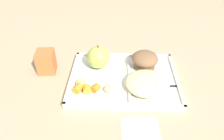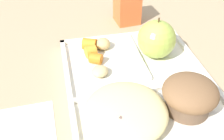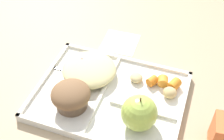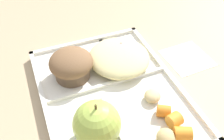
{
  "view_description": "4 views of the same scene",
  "coord_description": "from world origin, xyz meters",
  "views": [
    {
      "loc": [
        -0.02,
        -0.61,
        0.51
      ],
      "look_at": [
        -0.04,
        -0.0,
        0.05
      ],
      "focal_mm": 35.71,
      "sensor_mm": 36.0,
      "label": 1
    },
    {
      "loc": [
        0.37,
        -0.14,
        0.37
      ],
      "look_at": [
        -0.04,
        -0.05,
        0.03
      ],
      "focal_mm": 43.71,
      "sensor_mm": 36.0,
      "label": 2
    },
    {
      "loc": [
        -0.17,
        0.48,
        0.6
      ],
      "look_at": [
        0.01,
        -0.04,
        0.06
      ],
      "focal_mm": 49.03,
      "sensor_mm": 36.0,
      "label": 3
    },
    {
      "loc": [
        -0.33,
        0.13,
        0.42
      ],
      "look_at": [
        0.02,
        -0.01,
        0.06
      ],
      "focal_mm": 40.63,
      "sensor_mm": 36.0,
      "label": 4
    }
  ],
  "objects": [
    {
      "name": "bran_muffin",
      "position": [
        0.08,
        0.06,
        0.05
      ],
      "size": [
        0.1,
        0.1,
        0.06
      ],
      "color": "brown",
      "rests_on": "lunch_tray"
    },
    {
      "name": "meatball_front",
      "position": [
        0.11,
        -0.04,
        0.03
      ],
      "size": [
        0.04,
        0.04,
        0.04
      ],
      "primitive_type": "sphere",
      "color": "brown",
      "rests_on": "lunch_tray"
    },
    {
      "name": "milk_carton",
      "position": [
        -0.28,
        0.05,
        0.04
      ],
      "size": [
        0.07,
        0.07,
        0.09
      ],
      "primitive_type": "cube",
      "rotation": [
        0.0,
        0.0,
        0.09
      ],
      "color": "orange",
      "rests_on": "ground"
    },
    {
      "name": "ground",
      "position": [
        0.0,
        0.0,
        0.0
      ],
      "size": [
        6.0,
        6.0,
        0.0
      ],
      "primitive_type": "plane",
      "color": "tan"
    },
    {
      "name": "carrot_slice_near_corner",
      "position": [
        -0.09,
        -0.07,
        0.03
      ],
      "size": [
        0.03,
        0.03,
        0.02
      ],
      "primitive_type": "cylinder",
      "rotation": [
        0.0,
        1.57,
        1.04
      ],
      "color": "orange",
      "rests_on": "lunch_tray"
    },
    {
      "name": "meatball_back",
      "position": [
        0.1,
        -0.06,
        0.03
      ],
      "size": [
        0.04,
        0.04,
        0.04
      ],
      "primitive_type": "sphere",
      "color": "brown",
      "rests_on": "lunch_tray"
    },
    {
      "name": "potato_chunk_browned",
      "position": [
        -0.14,
        -0.05,
        0.03
      ],
      "size": [
        0.04,
        0.04,
        0.03
      ],
      "primitive_type": "ellipsoid",
      "rotation": [
        0.0,
        0.0,
        1.21
      ],
      "color": "tan",
      "rests_on": "lunch_tray"
    },
    {
      "name": "plastic_fork",
      "position": [
        0.1,
        -0.05,
        0.02
      ],
      "size": [
        0.15,
        0.03,
        0.0
      ],
      "color": "black",
      "rests_on": "lunch_tray"
    },
    {
      "name": "carrot_slice_diagonal",
      "position": [
        -0.12,
        -0.08,
        0.03
      ],
      "size": [
        0.03,
        0.03,
        0.03
      ],
      "primitive_type": "cylinder",
      "rotation": [
        0.0,
        1.57,
        4.91
      ],
      "color": "orange",
      "rests_on": "lunch_tray"
    },
    {
      "name": "paper_napkin",
      "position": [
        0.05,
        -0.22,
        0.0
      ],
      "size": [
        0.11,
        0.11,
        0.0
      ],
      "primitive_type": "cube",
      "rotation": [
        0.0,
        0.0,
        0.04
      ],
      "color": "white",
      "rests_on": "ground"
    },
    {
      "name": "egg_noodle_pile",
      "position": [
        0.08,
        -0.05,
        0.03
      ],
      "size": [
        0.14,
        0.14,
        0.04
      ],
      "primitive_type": "ellipsoid",
      "color": "beige",
      "rests_on": "lunch_tray"
    },
    {
      "name": "potato_chunk_corner",
      "position": [
        -0.05,
        -0.07,
        0.02
      ],
      "size": [
        0.05,
        0.05,
        0.02
      ],
      "primitive_type": "ellipsoid",
      "rotation": [
        0.0,
        0.0,
        0.74
      ],
      "color": "tan",
      "rests_on": "lunch_tray"
    },
    {
      "name": "lunch_tray",
      "position": [
        -0.0,
        0.0,
        0.01
      ],
      "size": [
        0.37,
        0.28,
        0.02
      ],
      "color": "silver",
      "rests_on": "ground"
    },
    {
      "name": "carrot_slice_back",
      "position": [
        -0.15,
        -0.08,
        0.03
      ],
      "size": [
        0.04,
        0.04,
        0.03
      ],
      "primitive_type": "cylinder",
      "rotation": [
        0.0,
        1.57,
        1.17
      ],
      "color": "orange",
      "rests_on": "lunch_tray"
    },
    {
      "name": "green_apple",
      "position": [
        -0.09,
        0.06,
        0.06
      ],
      "size": [
        0.08,
        0.08,
        0.09
      ],
      "color": "#A8C14C",
      "rests_on": "lunch_tray"
    }
  ]
}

